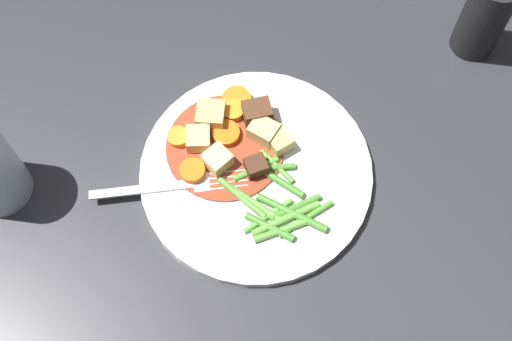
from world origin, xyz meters
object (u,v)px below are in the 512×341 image
object	(u,v)px
meat_chunk_0	(257,113)
carrot_slice_1	(178,138)
carrot_slice_2	(236,101)
potato_chunk_2	(264,132)
potato_chunk_1	(211,116)
fork	(174,186)
pepper_mill	(485,16)
potato_chunk_4	(198,139)
meat_chunk_1	(254,167)
carrot_slice_0	(193,171)
potato_chunk_3	(217,160)
carrot_slice_4	(226,134)
potato_chunk_0	(280,142)
dinner_plate	(256,173)
carrot_slice_3	(233,111)

from	to	relation	value
meat_chunk_0	carrot_slice_1	bearing A→B (deg)	56.59
carrot_slice_2	potato_chunk_2	distance (m)	0.05
carrot_slice_2	potato_chunk_1	bearing A→B (deg)	78.69
carrot_slice_2	fork	size ratio (longest dim) A/B	0.25
potato_chunk_1	pepper_mill	world-z (taller)	pepper_mill
potato_chunk_1	carrot_slice_2	bearing A→B (deg)	-101.31
carrot_slice_1	potato_chunk_2	world-z (taller)	potato_chunk_2
potato_chunk_4	meat_chunk_0	world-z (taller)	meat_chunk_0
potato_chunk_1	fork	world-z (taller)	potato_chunk_1
potato_chunk_2	meat_chunk_1	world-z (taller)	potato_chunk_2
potato_chunk_2	fork	distance (m)	0.12
fork	pepper_mill	xyz separation A→B (m)	(-0.15, -0.38, 0.04)
carrot_slice_0	potato_chunk_3	size ratio (longest dim) A/B	1.05
carrot_slice_1	potato_chunk_3	bearing A→B (deg)	-174.68
carrot_slice_4	potato_chunk_0	distance (m)	0.06
pepper_mill	potato_chunk_0	bearing A→B (deg)	71.16
carrot_slice_0	carrot_slice_2	size ratio (longest dim) A/B	0.84
dinner_plate	potato_chunk_1	size ratio (longest dim) A/B	8.27
carrot_slice_0	fork	size ratio (longest dim) A/B	0.21
potato_chunk_0	potato_chunk_3	distance (m)	0.07
carrot_slice_0	pepper_mill	xyz separation A→B (m)	(-0.15, -0.36, 0.04)
carrot_slice_3	meat_chunk_0	bearing A→B (deg)	-153.81
potato_chunk_1	meat_chunk_1	world-z (taller)	potato_chunk_1
carrot_slice_3	potato_chunk_1	distance (m)	0.03
carrot_slice_3	carrot_slice_4	distance (m)	0.03
meat_chunk_0	potato_chunk_1	bearing A→B (deg)	42.39
carrot_slice_0	dinner_plate	bearing A→B (deg)	-137.27
carrot_slice_1	potato_chunk_2	size ratio (longest dim) A/B	0.82
carrot_slice_0	potato_chunk_2	size ratio (longest dim) A/B	0.94
carrot_slice_2	potato_chunk_4	world-z (taller)	potato_chunk_4
carrot_slice_0	carrot_slice_1	size ratio (longest dim) A/B	1.14
carrot_slice_1	carrot_slice_3	xyz separation A→B (m)	(-0.03, -0.07, 0.00)
meat_chunk_0	fork	distance (m)	0.13
carrot_slice_1	meat_chunk_0	size ratio (longest dim) A/B	0.78
carrot_slice_1	carrot_slice_0	bearing A→B (deg)	152.22
carrot_slice_0	carrot_slice_4	distance (m)	0.06
carrot_slice_2	dinner_plate	bearing A→B (deg)	144.05
carrot_slice_4	potato_chunk_4	distance (m)	0.03
carrot_slice_1	carrot_slice_4	xyz separation A→B (m)	(-0.04, -0.04, -0.00)
pepper_mill	potato_chunk_2	bearing A→B (deg)	67.20
potato_chunk_4	pepper_mill	size ratio (longest dim) A/B	0.25
potato_chunk_0	pepper_mill	bearing A→B (deg)	-108.84
carrot_slice_1	potato_chunk_3	size ratio (longest dim) A/B	0.92
meat_chunk_0	carrot_slice_3	bearing A→B (deg)	26.19
potato_chunk_2	potato_chunk_4	world-z (taller)	potato_chunk_2
carrot_slice_1	meat_chunk_0	bearing A→B (deg)	-123.41
potato_chunk_2	fork	xyz separation A→B (m)	(0.04, 0.11, -0.01)
carrot_slice_2	carrot_slice_4	distance (m)	0.05
carrot_slice_2	potato_chunk_0	xyz separation A→B (m)	(-0.07, 0.01, 0.00)
meat_chunk_0	fork	bearing A→B (deg)	82.44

